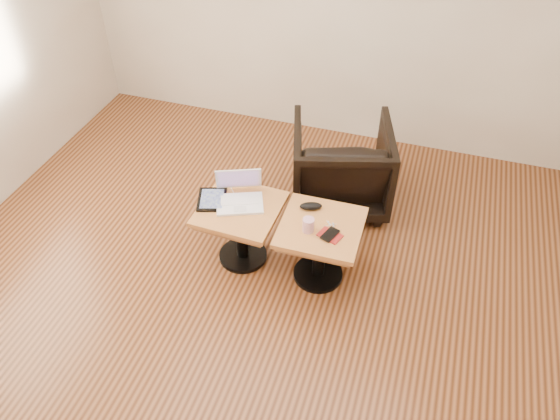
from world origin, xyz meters
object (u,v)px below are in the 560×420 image
(side_table_right, at_px, (320,239))
(striped_cup, at_px, (308,225))
(side_table_left, at_px, (241,220))
(laptop, at_px, (239,195))
(armchair, at_px, (341,165))

(side_table_right, height_order, striped_cup, striped_cup)
(side_table_left, height_order, laptop, laptop)
(side_table_left, distance_m, laptop, 0.17)
(side_table_left, height_order, side_table_right, same)
(side_table_right, height_order, laptop, laptop)
(side_table_left, distance_m, striped_cup, 0.52)
(side_table_right, xyz_separation_m, laptop, (-0.58, 0.07, 0.16))
(side_table_left, xyz_separation_m, laptop, (-0.03, 0.06, 0.16))
(laptop, height_order, armchair, laptop)
(side_table_left, relative_size, striped_cup, 5.68)
(side_table_left, relative_size, side_table_right, 1.02)
(side_table_right, relative_size, armchair, 0.71)
(side_table_left, xyz_separation_m, armchair, (0.50, 0.82, -0.02))
(striped_cup, bearing_deg, armchair, 89.21)
(laptop, xyz_separation_m, striped_cup, (0.51, -0.14, 0.00))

